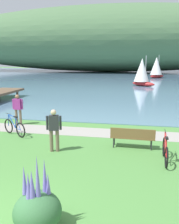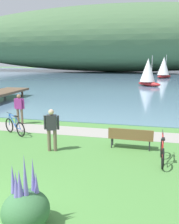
{
  "view_description": "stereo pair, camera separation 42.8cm",
  "coord_description": "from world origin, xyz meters",
  "views": [
    {
      "loc": [
        3.01,
        -3.79,
        3.62
      ],
      "look_at": [
        0.81,
        7.84,
        1.0
      ],
      "focal_mm": 38.48,
      "sensor_mm": 36.0,
      "label": 1
    },
    {
      "loc": [
        3.43,
        -3.7,
        3.62
      ],
      "look_at": [
        0.81,
        7.84,
        1.0
      ],
      "focal_mm": 38.48,
      "sensor_mm": 36.0,
      "label": 2
    }
  ],
  "objects": [
    {
      "name": "bicycle_beside_path",
      "position": [
        -2.64,
        6.49,
        0.4
      ],
      "size": [
        1.56,
        0.95,
        1.01
      ],
      "color": "black",
      "rests_on": "ground"
    },
    {
      "name": "park_bench_near_camera",
      "position": [
        3.0,
        5.77,
        0.52
      ],
      "size": [
        1.81,
        0.52,
        0.88
      ],
      "color": "brown",
      "rests_on": "ground"
    },
    {
      "name": "distant_hillside",
      "position": [
        -5.29,
        66.95,
        9.13
      ],
      "size": [
        108.87,
        28.0,
        18.17
      ],
      "primitive_type": "ellipsoid",
      "color": "#4C7047",
      "rests_on": "bay_water"
    },
    {
      "name": "person_at_shoreline",
      "position": [
        -3.33,
        8.28,
        0.98
      ],
      "size": [
        0.61,
        0.23,
        1.71
      ],
      "color": "#72604C",
      "rests_on": "ground"
    },
    {
      "name": "person_on_the_grass",
      "position": [
        -0.05,
        4.86,
        0.98
      ],
      "size": [
        0.6,
        0.3,
        1.71
      ],
      "color": "#72604C",
      "rests_on": "ground"
    },
    {
      "name": "sailboat_nearest_to_shore",
      "position": [
        6.93,
        44.45,
        2.09
      ],
      "size": [
        3.47,
        3.5,
        4.36
      ],
      "color": "#B22323",
      "rests_on": "bay_water"
    },
    {
      "name": "echium_bush_closest_to_camera",
      "position": [
        1.07,
        0.47,
        0.47
      ],
      "size": [
        1.04,
        1.04,
        1.75
      ],
      "color": "#386B3D",
      "rests_on": "ground"
    },
    {
      "name": "sailboat_toward_hillside",
      "position": [
        3.88,
        29.73,
        1.94
      ],
      "size": [
        3.38,
        2.95,
        4.03
      ],
      "color": "#B22323",
      "rests_on": "bay_water"
    },
    {
      "name": "shoreline_path",
      "position": [
        0.0,
        7.63,
        0.01
      ],
      "size": [
        60.0,
        1.5,
        0.01
      ],
      "primitive_type": "cube",
      "color": "#A39E93",
      "rests_on": "ground"
    },
    {
      "name": "bicycle_leaning_near_bench",
      "position": [
        4.18,
        4.68,
        0.4
      ],
      "size": [
        0.12,
        1.77,
        1.01
      ],
      "color": "black",
      "rests_on": "ground"
    },
    {
      "name": "bay_water",
      "position": [
        0.0,
        49.34,
        0.02
      ],
      "size": [
        180.0,
        80.0,
        0.04
      ],
      "primitive_type": "cube",
      "color": "#5B7F9E",
      "rests_on": "ground"
    }
  ]
}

